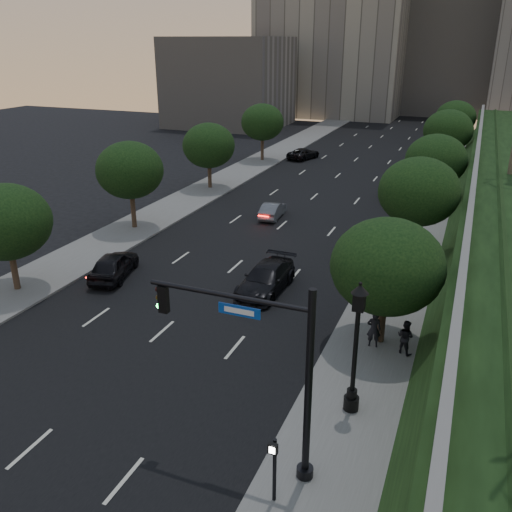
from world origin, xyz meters
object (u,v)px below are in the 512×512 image
at_px(street_lamp, 355,354).
at_px(sedan_mid_left, 273,210).
at_px(sedan_near_left, 114,265).
at_px(sedan_far_right, 390,195).
at_px(traffic_signal_mast, 275,379).
at_px(sedan_near_right, 266,279).
at_px(pedestrian_c, 384,272).
at_px(pedestrian_b, 405,337).
at_px(sedan_far_left, 304,154).
at_px(pedestrian_a, 374,329).

bearing_deg(street_lamp, sedan_mid_left, 117.43).
bearing_deg(sedan_near_left, sedan_far_right, -134.50).
distance_m(traffic_signal_mast, sedan_near_right, 14.41).
height_order(traffic_signal_mast, pedestrian_c, traffic_signal_mast).
bearing_deg(pedestrian_b, sedan_mid_left, -28.71).
height_order(street_lamp, sedan_far_left, street_lamp).
height_order(sedan_mid_left, pedestrian_a, pedestrian_a).
xyz_separation_m(sedan_far_left, sedan_far_right, (12.87, -15.23, 0.04)).
xyz_separation_m(sedan_far_left, pedestrian_b, (17.56, -40.66, 0.32)).
xyz_separation_m(sedan_near_left, pedestrian_a, (16.28, -2.38, 0.25)).
relative_size(sedan_near_left, pedestrian_c, 2.78).
height_order(sedan_near_left, pedestrian_c, pedestrian_c).
height_order(sedan_far_left, pedestrian_c, pedestrian_c).
bearing_deg(traffic_signal_mast, sedan_mid_left, 110.49).
height_order(sedan_near_left, sedan_mid_left, sedan_near_left).
distance_m(traffic_signal_mast, sedan_mid_left, 28.21).
bearing_deg(sedan_far_left, street_lamp, 125.87).
height_order(pedestrian_a, pedestrian_c, pedestrian_a).
xyz_separation_m(street_lamp, sedan_near_right, (-7.05, 9.03, -1.85)).
distance_m(sedan_far_left, sedan_near_right, 37.73).
relative_size(street_lamp, pedestrian_a, 3.13).
xyz_separation_m(street_lamp, pedestrian_b, (1.34, 4.97, -1.66)).
bearing_deg(pedestrian_a, sedan_mid_left, -66.84).
xyz_separation_m(sedan_near_left, sedan_near_right, (9.34, 1.63, -0.02)).
bearing_deg(sedan_near_left, pedestrian_a, 156.76).
bearing_deg(sedan_near_right, sedan_far_right, 81.21).
bearing_deg(traffic_signal_mast, sedan_near_left, 142.05).
bearing_deg(sedan_far_left, sedan_mid_left, 117.61).
height_order(traffic_signal_mast, sedan_mid_left, traffic_signal_mast).
height_order(street_lamp, pedestrian_b, street_lamp).
distance_m(traffic_signal_mast, pedestrian_a, 9.57).
bearing_deg(pedestrian_b, traffic_signal_mast, 95.77).
xyz_separation_m(sedan_mid_left, pedestrian_a, (11.43, -17.21, 0.40)).
relative_size(traffic_signal_mast, pedestrian_b, 4.22).
xyz_separation_m(traffic_signal_mast, sedan_far_right, (-1.62, 34.43, -2.97)).
distance_m(sedan_mid_left, pedestrian_b, 21.55).
relative_size(traffic_signal_mast, pedestrian_a, 3.89).
relative_size(sedan_near_right, pedestrian_a, 3.01).
bearing_deg(sedan_near_right, sedan_near_left, -169.05).
relative_size(pedestrian_a, pedestrian_c, 1.06).
bearing_deg(pedestrian_c, sedan_near_left, -7.20).
bearing_deg(sedan_mid_left, street_lamp, 113.11).
xyz_separation_m(sedan_far_right, pedestrian_b, (4.69, -25.43, 0.28)).
relative_size(street_lamp, pedestrian_b, 3.39).
xyz_separation_m(sedan_mid_left, pedestrian_b, (12.88, -17.27, 0.33)).
bearing_deg(traffic_signal_mast, pedestrian_b, 71.20).
bearing_deg(sedan_near_left, sedan_mid_left, -123.04).
relative_size(sedan_far_right, pedestrian_c, 2.43).
distance_m(street_lamp, sedan_far_right, 30.64).
bearing_deg(sedan_mid_left, sedan_near_left, 67.59).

